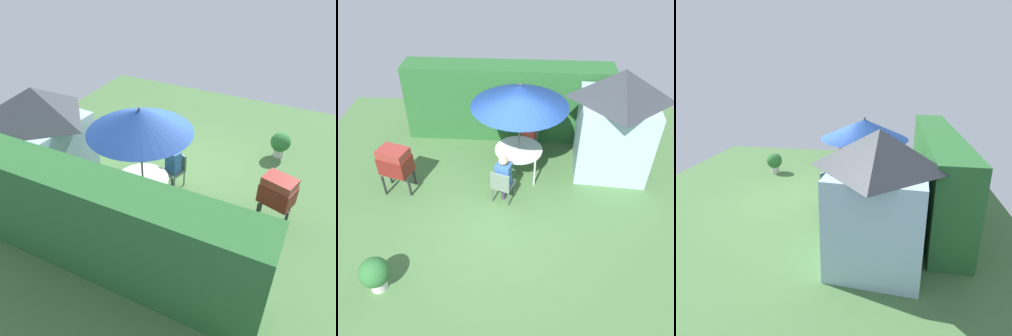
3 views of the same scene
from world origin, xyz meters
The scene contains 11 objects.
ground_plane centered at (0.00, 0.00, 0.00)m, with size 11.00×11.00×0.00m, color #47703D.
hedge_backdrop centered at (0.00, 3.50, 1.08)m, with size 5.79×0.88×2.16m.
garden_shed centered at (2.73, 2.05, 1.40)m, with size 1.98×1.98×2.73m.
patio_table centered at (0.39, 1.55, 0.73)m, with size 1.19×1.19×0.79m.
patio_umbrella centered at (0.39, 1.55, 2.25)m, with size 2.26×2.26×2.56m.
bbq_grill centered at (-2.50, 0.76, 0.85)m, with size 0.81×0.68×1.20m.
chair_near_shed centered at (0.64, 2.62, 0.52)m, with size 0.55×0.56×0.90m.
chair_far_side centered at (0.04, 0.51, 0.52)m, with size 0.58×0.58×0.90m.
potted_plant_by_shed centered at (-2.08, -1.99, 0.43)m, with size 0.56×0.56×0.75m.
person_in_red centered at (0.62, 2.54, 0.78)m, with size 0.39×0.31×1.26m.
person_in_blue centered at (0.07, 0.59, 0.78)m, with size 0.40×0.33×1.26m.
Camera 2 is at (0.55, -5.65, 5.92)m, focal length 37.89 mm.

